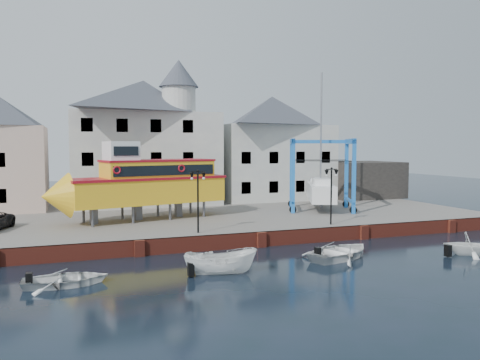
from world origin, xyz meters
name	(u,v)px	position (x,y,z in m)	size (l,w,h in m)	color
ground	(261,247)	(0.00, 0.00, 0.00)	(140.00, 140.00, 0.00)	black
hardstanding	(214,217)	(0.00, 11.00, 0.50)	(44.00, 22.00, 1.00)	#5F5D59
quay_wall	(260,239)	(0.00, 0.10, 0.50)	(44.00, 0.47, 1.00)	maroon
building_white_main	(146,140)	(-4.87, 18.39, 7.34)	(14.00, 8.30, 14.00)	#B9B9B7
building_white_right	(272,148)	(9.00, 19.00, 6.60)	(12.00, 8.00, 11.20)	#B9B9B7
shed_dark	(359,179)	(19.00, 17.00, 3.00)	(8.00, 7.00, 4.00)	black
lamp_post_left	(198,185)	(-4.00, 1.20, 4.17)	(1.12, 0.32, 4.20)	black
lamp_post_right	(331,181)	(6.00, 1.20, 4.17)	(1.12, 0.32, 4.20)	black
tour_boat	(138,183)	(-6.99, 7.97, 3.87)	(14.36, 6.49, 6.08)	#59595E
travel_lift	(320,187)	(9.47, 9.02, 3.06)	(7.04, 8.28, 12.29)	#1C7FC4
motorboat_a	(221,274)	(-4.51, -5.49, 0.00)	(1.45, 3.85, 1.49)	white
motorboat_b	(341,258)	(3.40, -4.43, 0.00)	(3.48, 4.88, 1.01)	white
motorboat_c	(468,255)	(11.19, -6.45, 0.00)	(2.51, 2.91, 1.53)	white
motorboat_d	(66,285)	(-12.15, -4.87, 0.00)	(2.83, 3.97, 0.82)	white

